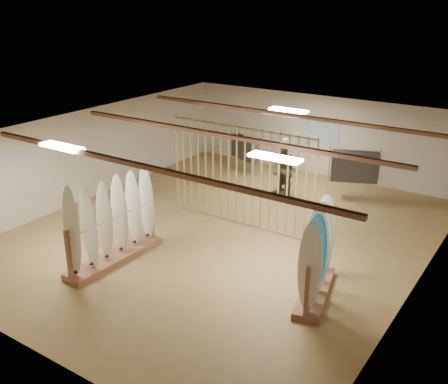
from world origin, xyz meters
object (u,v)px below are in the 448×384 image
Objects in this scene: clothing_rack_b at (355,167)px; clothing_rack_a at (245,148)px; rack_right at (316,267)px; shopper_a at (285,162)px; rack_left at (113,233)px; shopper_b at (284,166)px.

clothing_rack_a is at bearing 153.23° from clothing_rack_b.
rack_right is 1.55× the size of clothing_rack_a.
clothing_rack_a is 0.68× the size of shopper_a.
clothing_rack_b is (4.15, -0.30, 0.14)m from clothing_rack_a.
rack_left reaches higher than clothing_rack_b.
shopper_a reaches higher than shopper_b.
shopper_b reaches higher than clothing_rack_b.
clothing_rack_b is 2.15m from shopper_a.
rack_left is 1.33× the size of shopper_a.
shopper_a is at bearing -1.77° from clothing_rack_a.
clothing_rack_a is at bearing 6.08° from shopper_a.
shopper_a reaches higher than rack_right.
rack_left is 4.81m from rack_right.
rack_right is (4.65, 1.26, -0.07)m from rack_left.
shopper_a is (1.20, 6.43, 0.28)m from rack_left.
clothing_rack_b is (3.24, 7.09, 0.31)m from rack_left.
shopper_b is at bearing 109.99° from rack_right.
rack_left reaches higher than rack_right.
shopper_a is (-2.05, -0.65, -0.03)m from clothing_rack_b.
clothing_rack_a is at bearing 117.70° from rack_right.
rack_left is 6.55m from shopper_a.
rack_left is at bearing 109.90° from shopper_a.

